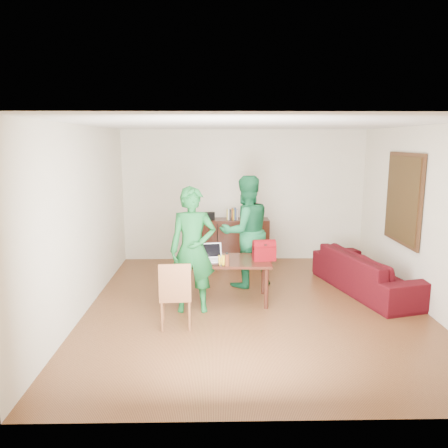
{
  "coord_description": "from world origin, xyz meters",
  "views": [
    {
      "loc": [
        -0.59,
        -6.25,
        2.47
      ],
      "look_at": [
        -0.45,
        0.47,
        1.19
      ],
      "focal_mm": 35.0,
      "sensor_mm": 36.0,
      "label": 1
    }
  ],
  "objects_px": {
    "person_far": "(246,231)",
    "table": "(224,264)",
    "chair": "(176,307)",
    "laptop": "(212,258)",
    "sofa": "(368,272)",
    "person_near": "(193,250)",
    "bottle": "(227,259)",
    "red_bag": "(264,252)"
  },
  "relations": [
    {
      "from": "red_bag",
      "to": "sofa",
      "type": "distance_m",
      "value": 1.9
    },
    {
      "from": "chair",
      "to": "sofa",
      "type": "xyz_separation_m",
      "value": [
        3.08,
        1.35,
        0.06
      ]
    },
    {
      "from": "laptop",
      "to": "bottle",
      "type": "distance_m",
      "value": 0.36
    },
    {
      "from": "table",
      "to": "sofa",
      "type": "distance_m",
      "value": 2.45
    },
    {
      "from": "person_near",
      "to": "sofa",
      "type": "relative_size",
      "value": 0.82
    },
    {
      "from": "person_far",
      "to": "table",
      "type": "bearing_deg",
      "value": 40.45
    },
    {
      "from": "table",
      "to": "laptop",
      "type": "distance_m",
      "value": 0.24
    },
    {
      "from": "chair",
      "to": "red_bag",
      "type": "relative_size",
      "value": 2.71
    },
    {
      "from": "chair",
      "to": "laptop",
      "type": "height_order",
      "value": "chair"
    },
    {
      "from": "chair",
      "to": "table",
      "type": "bearing_deg",
      "value": 51.22
    },
    {
      "from": "person_near",
      "to": "person_far",
      "type": "xyz_separation_m",
      "value": [
        0.84,
        1.13,
        0.03
      ]
    },
    {
      "from": "bottle",
      "to": "person_near",
      "type": "bearing_deg",
      "value": -176.55
    },
    {
      "from": "person_near",
      "to": "chair",
      "type": "bearing_deg",
      "value": -112.81
    },
    {
      "from": "person_far",
      "to": "red_bag",
      "type": "xyz_separation_m",
      "value": [
        0.23,
        -0.79,
        -0.16
      ]
    },
    {
      "from": "sofa",
      "to": "red_bag",
      "type": "bearing_deg",
      "value": 88.64
    },
    {
      "from": "person_far",
      "to": "red_bag",
      "type": "bearing_deg",
      "value": 83.89
    },
    {
      "from": "table",
      "to": "bottle",
      "type": "distance_m",
      "value": 0.4
    },
    {
      "from": "table",
      "to": "person_far",
      "type": "relative_size",
      "value": 0.76
    },
    {
      "from": "table",
      "to": "laptop",
      "type": "bearing_deg",
      "value": -154.33
    },
    {
      "from": "red_bag",
      "to": "sofa",
      "type": "relative_size",
      "value": 0.15
    },
    {
      "from": "person_far",
      "to": "person_near",
      "type": "bearing_deg",
      "value": 30.82
    },
    {
      "from": "table",
      "to": "bottle",
      "type": "height_order",
      "value": "bottle"
    },
    {
      "from": "person_far",
      "to": "laptop",
      "type": "xyz_separation_m",
      "value": [
        -0.57,
        -0.82,
        -0.24
      ]
    },
    {
      "from": "person_far",
      "to": "sofa",
      "type": "relative_size",
      "value": 0.85
    },
    {
      "from": "laptop",
      "to": "bottle",
      "type": "height_order",
      "value": "laptop"
    },
    {
      "from": "table",
      "to": "person_near",
      "type": "distance_m",
      "value": 0.69
    },
    {
      "from": "sofa",
      "to": "person_near",
      "type": "bearing_deg",
      "value": 90.16
    },
    {
      "from": "chair",
      "to": "person_near",
      "type": "height_order",
      "value": "person_near"
    },
    {
      "from": "laptop",
      "to": "red_bag",
      "type": "bearing_deg",
      "value": -6.59
    },
    {
      "from": "table",
      "to": "person_far",
      "type": "height_order",
      "value": "person_far"
    },
    {
      "from": "red_bag",
      "to": "sofa",
      "type": "xyz_separation_m",
      "value": [
        1.79,
        0.44,
        -0.46
      ]
    },
    {
      "from": "sofa",
      "to": "person_far",
      "type": "bearing_deg",
      "value": 65.1
    },
    {
      "from": "person_near",
      "to": "person_far",
      "type": "bearing_deg",
      "value": 50.58
    },
    {
      "from": "chair",
      "to": "sofa",
      "type": "distance_m",
      "value": 3.36
    },
    {
      "from": "person_far",
      "to": "sofa",
      "type": "xyz_separation_m",
      "value": [
        2.03,
        -0.35,
        -0.62
      ]
    },
    {
      "from": "person_far",
      "to": "laptop",
      "type": "height_order",
      "value": "person_far"
    },
    {
      "from": "chair",
      "to": "laptop",
      "type": "xyz_separation_m",
      "value": [
        0.48,
        0.88,
        0.45
      ]
    },
    {
      "from": "chair",
      "to": "person_far",
      "type": "distance_m",
      "value": 2.11
    },
    {
      "from": "bottle",
      "to": "person_far",
      "type": "bearing_deg",
      "value": 72.51
    },
    {
      "from": "person_near",
      "to": "laptop",
      "type": "distance_m",
      "value": 0.46
    },
    {
      "from": "sofa",
      "to": "laptop",
      "type": "bearing_deg",
      "value": 85.25
    },
    {
      "from": "red_bag",
      "to": "table",
      "type": "bearing_deg",
      "value": 169.47
    }
  ]
}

